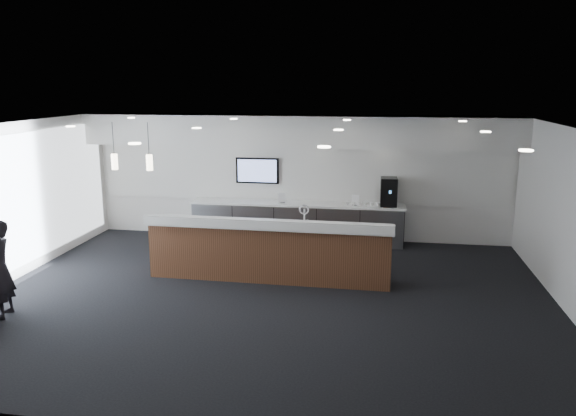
# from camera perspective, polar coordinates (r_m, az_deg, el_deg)

# --- Properties ---
(ground) EXTENTS (10.00, 10.00, 0.00)m
(ground) POSITION_cam_1_polar(r_m,az_deg,el_deg) (10.08, -2.08, -9.04)
(ground) COLOR black
(ground) RESTS_ON ground
(ceiling) EXTENTS (10.00, 8.00, 0.02)m
(ceiling) POSITION_cam_1_polar(r_m,az_deg,el_deg) (9.40, -2.23, 8.21)
(ceiling) COLOR black
(ceiling) RESTS_ON back_wall
(back_wall) EXTENTS (10.00, 0.02, 3.00)m
(back_wall) POSITION_cam_1_polar(r_m,az_deg,el_deg) (13.50, 1.12, 3.15)
(back_wall) COLOR white
(back_wall) RESTS_ON ground
(left_wall) EXTENTS (0.02, 8.00, 3.00)m
(left_wall) POSITION_cam_1_polar(r_m,az_deg,el_deg) (11.66, -27.03, 0.25)
(left_wall) COLOR white
(left_wall) RESTS_ON ground
(soffit_bulkhead) EXTENTS (10.00, 0.90, 0.70)m
(soffit_bulkhead) POSITION_cam_1_polar(r_m,az_deg,el_deg) (12.92, 0.87, 7.86)
(soffit_bulkhead) COLOR silver
(soffit_bulkhead) RESTS_ON back_wall
(alcove_panel) EXTENTS (9.80, 0.06, 1.40)m
(alcove_panel) POSITION_cam_1_polar(r_m,az_deg,el_deg) (13.46, 1.11, 3.55)
(alcove_panel) COLOR silver
(alcove_panel) RESTS_ON back_wall
(window_blinds_wall) EXTENTS (0.04, 7.36, 2.55)m
(window_blinds_wall) POSITION_cam_1_polar(r_m,az_deg,el_deg) (11.64, -26.87, 0.24)
(window_blinds_wall) COLOR #A3B6C4
(window_blinds_wall) RESTS_ON left_wall
(back_credenza) EXTENTS (5.06, 0.66, 0.95)m
(back_credenza) POSITION_cam_1_polar(r_m,az_deg,el_deg) (13.36, 0.89, -1.43)
(back_credenza) COLOR gray
(back_credenza) RESTS_ON ground
(wall_tv) EXTENTS (1.05, 0.08, 0.62)m
(wall_tv) POSITION_cam_1_polar(r_m,az_deg,el_deg) (13.56, -3.13, 3.82)
(wall_tv) COLOR black
(wall_tv) RESTS_ON back_wall
(pendant_left) EXTENTS (0.12, 0.12, 0.30)m
(pendant_left) POSITION_cam_1_polar(r_m,az_deg,el_deg) (10.95, -13.82, 4.54)
(pendant_left) COLOR #FFEDC6
(pendant_left) RESTS_ON ceiling
(pendant_right) EXTENTS (0.12, 0.12, 0.30)m
(pendant_right) POSITION_cam_1_polar(r_m,az_deg,el_deg) (11.24, -17.13, 4.54)
(pendant_right) COLOR #FFEDC6
(pendant_right) RESTS_ON ceiling
(ceiling_can_lights) EXTENTS (7.00, 5.00, 0.02)m
(ceiling_can_lights) POSITION_cam_1_polar(r_m,az_deg,el_deg) (9.40, -2.23, 8.03)
(ceiling_can_lights) COLOR white
(ceiling_can_lights) RESTS_ON ceiling
(service_counter) EXTENTS (4.72, 0.88, 1.49)m
(service_counter) POSITION_cam_1_polar(r_m,az_deg,el_deg) (10.80, -1.92, -4.30)
(service_counter) COLOR #482A18
(service_counter) RESTS_ON ground
(coffee_machine) EXTENTS (0.38, 0.50, 0.65)m
(coffee_machine) POSITION_cam_1_polar(r_m,az_deg,el_deg) (13.06, 10.19, 1.62)
(coffee_machine) COLOR black
(coffee_machine) RESTS_ON back_credenza
(info_sign_left) EXTENTS (0.17, 0.07, 0.24)m
(info_sign_left) POSITION_cam_1_polar(r_m,az_deg,el_deg) (13.22, -0.64, 1.04)
(info_sign_left) COLOR white
(info_sign_left) RESTS_ON back_credenza
(info_sign_right) EXTENTS (0.18, 0.06, 0.24)m
(info_sign_right) POSITION_cam_1_polar(r_m,az_deg,el_deg) (13.04, 6.86, 0.79)
(info_sign_right) COLOR white
(info_sign_right) RESTS_ON back_credenza
(cup_0) EXTENTS (0.09, 0.09, 0.09)m
(cup_0) POSITION_cam_1_polar(r_m,az_deg,el_deg) (13.05, 9.14, 0.39)
(cup_0) COLOR white
(cup_0) RESTS_ON back_credenza
(cup_1) EXTENTS (0.13, 0.13, 0.09)m
(cup_1) POSITION_cam_1_polar(r_m,az_deg,el_deg) (13.05, 8.53, 0.42)
(cup_1) COLOR white
(cup_1) RESTS_ON back_credenza
(cup_2) EXTENTS (0.12, 0.12, 0.09)m
(cup_2) POSITION_cam_1_polar(r_m,az_deg,el_deg) (13.05, 7.91, 0.44)
(cup_2) COLOR white
(cup_2) RESTS_ON back_credenza
(cup_3) EXTENTS (0.12, 0.12, 0.09)m
(cup_3) POSITION_cam_1_polar(r_m,az_deg,el_deg) (13.05, 7.30, 0.46)
(cup_3) COLOR white
(cup_3) RESTS_ON back_credenza
(cup_4) EXTENTS (0.13, 0.13, 0.09)m
(cup_4) POSITION_cam_1_polar(r_m,az_deg,el_deg) (13.06, 6.69, 0.48)
(cup_4) COLOR white
(cup_4) RESTS_ON back_credenza
(cup_5) EXTENTS (0.10, 0.10, 0.09)m
(cup_5) POSITION_cam_1_polar(r_m,az_deg,el_deg) (13.06, 6.07, 0.50)
(cup_5) COLOR white
(cup_5) RESTS_ON back_credenza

